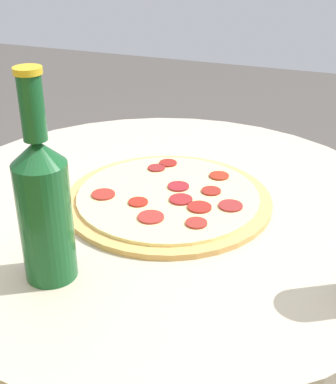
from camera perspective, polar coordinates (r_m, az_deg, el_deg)
The scene contains 3 objects.
table at distance 1.06m, azimuth -0.57°, elevation -11.66°, with size 0.88×0.88×0.77m.
pizza at distance 0.93m, azimuth 0.03°, elevation -0.67°, with size 0.36×0.36×0.02m.
beer_bottle at distance 0.72m, azimuth -13.10°, elevation -1.27°, with size 0.07×0.07×0.29m.
Camera 1 is at (-0.30, 0.77, 1.22)m, focal length 50.00 mm.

